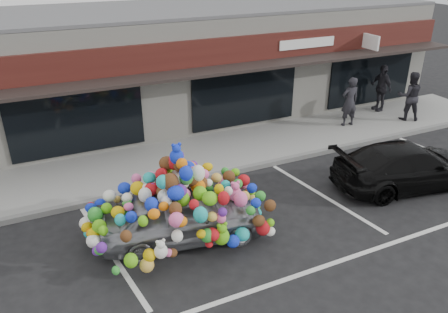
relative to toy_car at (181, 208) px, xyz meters
name	(u,v)px	position (x,y,z in m)	size (l,w,h in m)	color
ground	(238,223)	(1.50, -0.04, -0.82)	(90.00, 90.00, 0.00)	black
shop_building	(142,66)	(1.51, 8.40, 1.34)	(24.00, 7.20, 4.31)	silver
sidewalk	(184,159)	(1.50, 3.96, -0.75)	(26.00, 3.00, 0.15)	gray
kerb	(201,178)	(1.50, 2.46, -0.75)	(26.00, 0.18, 0.16)	slate
parking_stripe_left	(111,252)	(-1.70, 0.16, -0.82)	(0.12, 4.40, 0.01)	silver
parking_stripe_mid	(323,196)	(4.30, 0.16, -0.82)	(0.12, 4.40, 0.01)	silver
lane_line	(361,254)	(3.50, -2.34, -0.82)	(14.00, 0.12, 0.01)	silver
toy_car	(181,208)	(0.00, 0.00, 0.00)	(2.85, 4.41, 2.43)	#A0A5AB
black_sedan	(408,166)	(6.85, -0.37, -0.17)	(4.50, 1.83, 1.30)	black
pedestrian_a	(350,102)	(8.23, 3.97, 0.27)	(0.69, 0.45, 1.89)	black
pedestrian_b	(410,96)	(10.79, 3.47, 0.29)	(0.93, 0.73, 1.92)	black
pedestrian_c	(381,88)	(10.57, 4.81, 0.29)	(0.47, 1.13, 1.93)	black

